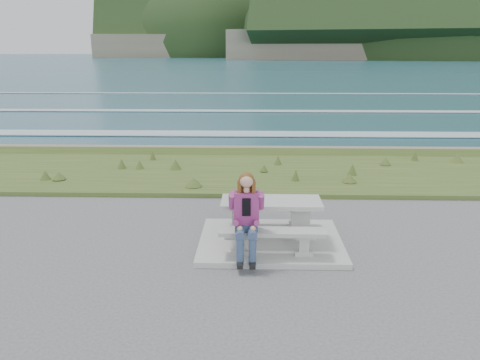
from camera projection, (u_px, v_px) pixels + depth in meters
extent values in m
cube|color=gray|center=(270.00, 241.00, 8.63)|extent=(2.60, 2.10, 0.10)
cube|color=gray|center=(241.00, 237.00, 8.62)|extent=(0.62, 0.12, 0.08)
cube|color=gray|center=(241.00, 222.00, 8.54)|extent=(0.34, 0.09, 0.51)
cube|color=gray|center=(241.00, 206.00, 8.46)|extent=(0.62, 0.12, 0.08)
cube|color=gray|center=(300.00, 237.00, 8.59)|extent=(0.62, 0.12, 0.08)
cube|color=gray|center=(300.00, 222.00, 8.51)|extent=(0.34, 0.09, 0.51)
cube|color=gray|center=(301.00, 207.00, 8.43)|extent=(0.62, 0.12, 0.08)
cube|color=gray|center=(271.00, 202.00, 8.43)|extent=(1.80, 0.75, 0.08)
cube|color=gray|center=(240.00, 252.00, 7.95)|extent=(0.30, 0.12, 0.08)
cube|color=gray|center=(240.00, 244.00, 7.91)|extent=(0.17, 0.09, 0.22)
cube|color=gray|center=(240.00, 236.00, 7.87)|extent=(0.30, 0.12, 0.08)
cube|color=gray|center=(304.00, 253.00, 7.91)|extent=(0.30, 0.12, 0.08)
cube|color=gray|center=(304.00, 245.00, 7.87)|extent=(0.17, 0.09, 0.22)
cube|color=gray|center=(304.00, 237.00, 7.83)|extent=(0.30, 0.12, 0.08)
cube|color=gray|center=(272.00, 232.00, 7.83)|extent=(1.80, 0.35, 0.07)
cube|color=gray|center=(242.00, 223.00, 9.29)|extent=(0.30, 0.12, 0.08)
cube|color=gray|center=(242.00, 216.00, 9.25)|extent=(0.17, 0.09, 0.22)
cube|color=gray|center=(242.00, 209.00, 9.21)|extent=(0.30, 0.12, 0.08)
cube|color=gray|center=(297.00, 224.00, 9.26)|extent=(0.30, 0.12, 0.08)
cube|color=gray|center=(297.00, 217.00, 9.22)|extent=(0.17, 0.09, 0.22)
cube|color=gray|center=(297.00, 209.00, 9.18)|extent=(0.30, 0.12, 0.08)
cube|color=gray|center=(270.00, 205.00, 9.18)|extent=(1.80, 0.35, 0.07)
cube|color=#334A1B|center=(265.00, 175.00, 13.46)|extent=(160.00, 4.50, 0.22)
cube|color=#675F4D|center=(263.00, 154.00, 16.25)|extent=(160.00, 0.80, 2.20)
plane|color=#214F60|center=(255.00, 57.00, 423.39)|extent=(1600.00, 1600.00, 0.00)
cube|color=white|center=(260.00, 162.00, 22.59)|extent=(220.00, 3.00, 0.06)
cube|color=white|center=(259.00, 134.00, 30.30)|extent=(220.00, 2.00, 0.06)
cube|color=white|center=(258.00, 111.00, 41.86)|extent=(220.00, 1.40, 0.06)
cube|color=white|center=(257.00, 93.00, 59.20)|extent=(220.00, 1.00, 0.06)
cube|color=#675F4D|center=(444.00, 45.00, 320.86)|extent=(296.14, 193.70, 18.00)
ellipsoid|color=#1F3116|center=(445.00, 41.00, 320.06)|extent=(311.77, 210.10, 177.98)
cube|color=#675F4D|center=(212.00, 47.00, 431.79)|extent=(201.55, 149.04, 18.00)
ellipsoid|color=#1F3116|center=(212.00, 43.00, 430.99)|extent=(211.86, 162.91, 115.16)
cube|color=navy|center=(246.00, 244.00, 7.67)|extent=(0.39, 0.72, 0.57)
cube|color=#8D2D70|center=(246.00, 208.00, 7.75)|extent=(0.42, 0.25, 0.54)
sphere|color=#D8A687|center=(247.00, 181.00, 7.61)|extent=(0.23, 0.23, 0.23)
sphere|color=brown|center=(247.00, 180.00, 7.63)|extent=(0.25, 0.25, 0.25)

